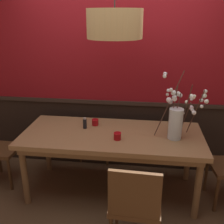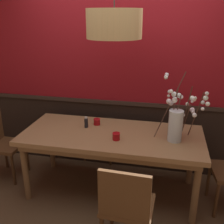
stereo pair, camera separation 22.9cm
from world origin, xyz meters
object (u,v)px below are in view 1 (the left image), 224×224
chair_far_side_right (140,124)px  vase_with_blossoms (177,119)px  dining_table (112,140)px  condiment_bottle (85,123)px  chair_far_side_left (98,122)px  candle_holder_nearer_center (117,136)px  candle_holder_nearer_edge (95,122)px  chair_near_side_right (135,204)px  pendant_lamp (115,24)px

chair_far_side_right → vase_with_blossoms: 1.09m
dining_table → vase_with_blossoms: bearing=-1.8°
condiment_bottle → chair_far_side_right: bearing=50.8°
chair_far_side_left → candle_holder_nearer_center: 1.11m
candle_holder_nearer_edge → condiment_bottle: bearing=-134.5°
chair_far_side_right → candle_holder_nearer_center: 1.09m
chair_far_side_left → vase_with_blossoms: (1.02, -0.87, 0.45)m
chair_near_side_right → pendant_lamp: pendant_lamp is taller
chair_far_side_right → pendant_lamp: (-0.27, -0.93, 1.42)m
chair_far_side_left → vase_with_blossoms: size_ratio=1.35×
dining_table → pendant_lamp: (0.03, -0.05, 1.27)m
dining_table → chair_near_side_right: size_ratio=2.27×
chair_near_side_right → candle_holder_nearer_center: bearing=108.2°
candle_holder_nearer_edge → pendant_lamp: (0.27, -0.25, 1.15)m
pendant_lamp → candle_holder_nearer_center: bearing=-65.9°
chair_near_side_right → vase_with_blossoms: vase_with_blossoms is taller
vase_with_blossoms → candle_holder_nearer_center: vase_with_blossoms is taller
dining_table → chair_far_side_right: bearing=71.2°
chair_far_side_right → candle_holder_nearer_edge: 0.90m
chair_far_side_right → pendant_lamp: bearing=-106.1°
chair_near_side_right → candle_holder_nearer_center: (-0.23, 0.70, 0.30)m
dining_table → condiment_bottle: 0.38m
dining_table → candle_holder_nearer_center: 0.21m
vase_with_blossoms → candle_holder_nearer_center: size_ratio=8.56×
candle_holder_nearer_center → pendant_lamp: 1.15m
chair_far_side_left → pendant_lamp: size_ratio=0.97×
vase_with_blossoms → chair_near_side_right: bearing=-115.3°
vase_with_blossoms → chair_far_side_left: bearing=139.6°
candle_holder_nearer_center → condiment_bottle: (-0.42, 0.25, 0.02)m
chair_near_side_right → candle_holder_nearer_center: 0.80m
chair_near_side_right → candle_holder_nearer_edge: (-0.54, 1.06, 0.29)m
chair_near_side_right → condiment_bottle: (-0.65, 0.96, 0.32)m
dining_table → condiment_bottle: condiment_bottle is taller
chair_near_side_right → vase_with_blossoms: bearing=64.7°
dining_table → chair_near_side_right: (0.31, -0.86, -0.17)m
vase_with_blossoms → pendant_lamp: 1.18m
chair_far_side_right → condiment_bottle: size_ratio=7.19×
condiment_bottle → pendant_lamp: (0.37, -0.15, 1.12)m
dining_table → condiment_bottle: bearing=163.4°
vase_with_blossoms → pendant_lamp: pendant_lamp is taller
chair_far_side_left → pendant_lamp: 1.71m
chair_far_side_left → candle_holder_nearer_center: (0.39, -1.00, 0.27)m
dining_table → chair_near_side_right: 0.93m
chair_near_side_right → pendant_lamp: size_ratio=0.90×
vase_with_blossoms → chair_far_side_right: bearing=114.1°
pendant_lamp → chair_near_side_right: bearing=-71.0°
chair_near_side_right → candle_holder_nearer_edge: 1.23m
vase_with_blossoms → candle_holder_nearer_edge: size_ratio=8.65×
chair_near_side_right → vase_with_blossoms: (0.39, 0.84, 0.47)m
vase_with_blossoms → candle_holder_nearer_edge: bearing=166.4°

